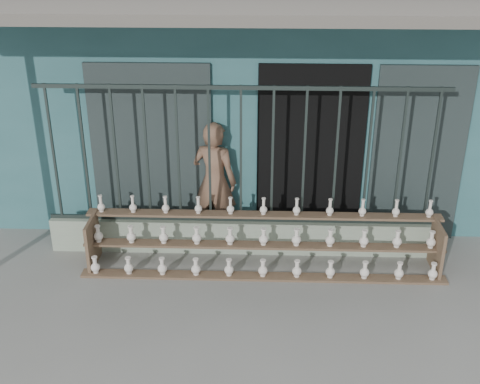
{
  "coord_description": "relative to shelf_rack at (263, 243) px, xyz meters",
  "views": [
    {
      "loc": [
        0.24,
        -5.64,
        4.07
      ],
      "look_at": [
        0.0,
        1.0,
        1.0
      ],
      "focal_mm": 45.0,
      "sensor_mm": 36.0,
      "label": 1
    }
  ],
  "objects": [
    {
      "name": "workshop_building",
      "position": [
        -0.29,
        3.34,
        1.26
      ],
      "size": [
        7.4,
        6.6,
        3.21
      ],
      "color": "#2E5E62",
      "rests_on": "ground"
    },
    {
      "name": "security_fence",
      "position": [
        -0.29,
        0.41,
        0.99
      ],
      "size": [
        5.0,
        0.04,
        1.8
      ],
      "color": "#283330",
      "rests_on": "parapet_wall"
    },
    {
      "name": "elderly_woman",
      "position": [
        -0.66,
        0.79,
        0.47
      ],
      "size": [
        0.7,
        0.56,
        1.67
      ],
      "primitive_type": "imported",
      "rotation": [
        0.0,
        0.0,
        2.85
      ],
      "color": "brown",
      "rests_on": "ground"
    },
    {
      "name": "shelf_rack",
      "position": [
        0.0,
        0.0,
        0.0
      ],
      "size": [
        4.5,
        0.68,
        0.85
      ],
      "color": "brown",
      "rests_on": "ground"
    },
    {
      "name": "parapet_wall",
      "position": [
        -0.29,
        0.41,
        -0.13
      ],
      "size": [
        5.0,
        0.2,
        0.45
      ],
      "primitive_type": "cube",
      "color": "#90A089",
      "rests_on": "ground"
    },
    {
      "name": "ground",
      "position": [
        -0.29,
        -0.89,
        -0.36
      ],
      "size": [
        60.0,
        60.0,
        0.0
      ],
      "primitive_type": "plane",
      "color": "slate"
    }
  ]
}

